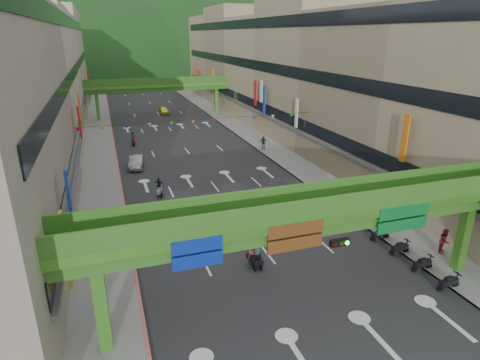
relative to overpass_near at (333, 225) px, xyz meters
name	(u,v)px	position (x,y,z in m)	size (l,w,h in m)	color
road_slab	(174,134)	(-0.93, 44.62, -5.20)	(18.00, 140.00, 0.02)	#28282B
sidewalk_left	(100,139)	(-11.93, 44.62, -5.13)	(4.00, 140.00, 0.15)	gray
sidewalk_right	(241,129)	(10.07, 44.62, -5.13)	(4.00, 140.00, 0.15)	gray
curb_left	(113,138)	(-10.03, 44.62, -5.12)	(0.20, 140.00, 0.18)	#CC5959
curb_right	(230,130)	(8.17, 44.62, -5.12)	(0.20, 140.00, 0.18)	gray
building_row_left	(29,76)	(-19.86, 44.62, 4.25)	(12.80, 95.00, 19.00)	#9E937F
building_row_right	(287,68)	(18.00, 44.62, 4.25)	(12.80, 95.00, 19.00)	gray
overpass_near	(333,225)	(0.00, 0.00, 0.00)	(28.00, 12.27, 7.10)	#4C9E2D
overpass_far	(158,88)	(-0.93, 59.62, 0.20)	(28.00, 2.20, 7.10)	#4C9E2D
hill_left	(87,74)	(-15.93, 154.62, -5.21)	(168.00, 140.00, 112.00)	#1C4419
hill_right	(179,68)	(24.07, 174.62, -5.21)	(208.00, 176.00, 128.00)	#1C4419
bunting_string	(204,122)	(-0.93, 24.62, 0.75)	(26.00, 0.36, 0.47)	black
scooter_rider_near	(258,254)	(-2.13, 5.37, -4.35)	(0.56, 1.60, 1.88)	black
scooter_rider_mid	(253,253)	(-2.49, 5.40, -4.20)	(0.86, 1.60, 1.97)	black
scooter_rider_left	(159,187)	(-6.66, 19.94, -4.26)	(0.98, 1.57, 1.91)	#9C9DA6
scooter_rider_far	(133,138)	(-7.45, 39.76, -4.17)	(0.91, 1.59, 2.05)	maroon
parked_scooter_row	(389,241)	(7.87, 4.62, -4.68)	(1.60, 11.55, 1.08)	black
car_silver	(136,162)	(-7.93, 29.62, -4.50)	(1.48, 4.25, 1.40)	#929199
car_yellow	(164,110)	(0.10, 62.25, -4.53)	(1.60, 3.97, 1.35)	yellow
pedestrian_red	(444,242)	(10.87, 2.62, -4.31)	(0.87, 0.68, 1.79)	maroon
pedestrian_dark	(263,144)	(8.87, 31.90, -4.32)	(1.04, 0.43, 1.78)	black
pedestrian_blue	(356,192)	(10.52, 12.85, -4.29)	(0.86, 0.55, 1.84)	#364058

